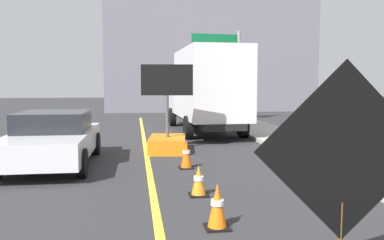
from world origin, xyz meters
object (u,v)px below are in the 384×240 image
object	(u,v)px
traffic_cone_far_lane	(186,154)
traffic_cone_near_sign	(217,206)
highway_guide_sign	(225,60)
box_truck	(205,89)
pickup_car	(53,139)
roadwork_sign	(343,156)
traffic_cone_mid_lane	(199,181)
arrow_board_trailer	(167,136)

from	to	relation	value
traffic_cone_far_lane	traffic_cone_near_sign	bearing A→B (deg)	-91.15
highway_guide_sign	box_truck	bearing A→B (deg)	-112.56
box_truck	pickup_car	xyz separation A→B (m)	(-5.13, -6.23, -1.19)
roadwork_sign	traffic_cone_far_lane	size ratio (longest dim) A/B	3.22
pickup_car	traffic_cone_mid_lane	bearing A→B (deg)	-45.17
pickup_car	traffic_cone_mid_lane	distance (m)	4.69
arrow_board_trailer	box_truck	xyz separation A→B (m)	(2.03, 4.57, 1.40)
traffic_cone_mid_lane	traffic_cone_far_lane	xyz separation A→B (m)	(0.08, 2.42, 0.07)
roadwork_sign	pickup_car	xyz separation A→B (m)	(-3.96, 7.28, -0.78)
traffic_cone_mid_lane	traffic_cone_far_lane	world-z (taller)	traffic_cone_far_lane
arrow_board_trailer	traffic_cone_near_sign	xyz separation A→B (m)	(0.19, -6.69, -0.15)
roadwork_sign	traffic_cone_far_lane	distance (m)	6.51
arrow_board_trailer	traffic_cone_mid_lane	bearing A→B (deg)	-87.84
roadwork_sign	traffic_cone_far_lane	xyz separation A→B (m)	(-0.59, 6.39, -1.11)
pickup_car	traffic_cone_far_lane	world-z (taller)	pickup_car
roadwork_sign	pickup_car	distance (m)	8.32
box_truck	highway_guide_sign	world-z (taller)	highway_guide_sign
traffic_cone_far_lane	pickup_car	bearing A→B (deg)	165.26
traffic_cone_near_sign	traffic_cone_mid_lane	distance (m)	1.72
box_truck	pickup_car	distance (m)	8.16
arrow_board_trailer	pickup_car	world-z (taller)	arrow_board_trailer
arrow_board_trailer	traffic_cone_far_lane	world-z (taller)	arrow_board_trailer
roadwork_sign	box_truck	distance (m)	13.56
highway_guide_sign	traffic_cone_near_sign	world-z (taller)	highway_guide_sign
pickup_car	highway_guide_sign	size ratio (longest dim) A/B	0.89
highway_guide_sign	arrow_board_trailer	bearing A→B (deg)	-113.23
traffic_cone_mid_lane	roadwork_sign	bearing A→B (deg)	-80.45
arrow_board_trailer	highway_guide_sign	size ratio (longest dim) A/B	0.54
pickup_car	traffic_cone_mid_lane	xyz separation A→B (m)	(3.29, -3.31, -0.41)
roadwork_sign	highway_guide_sign	bearing A→B (deg)	80.28
highway_guide_sign	traffic_cone_far_lane	xyz separation A→B (m)	(-3.70, -11.79, -3.07)
traffic_cone_near_sign	traffic_cone_mid_lane	size ratio (longest dim) A/B	1.17
roadwork_sign	traffic_cone_mid_lane	size ratio (longest dim) A/B	4.02
box_truck	traffic_cone_far_lane	bearing A→B (deg)	-103.87
traffic_cone_near_sign	traffic_cone_far_lane	size ratio (longest dim) A/B	0.94
arrow_board_trailer	pickup_car	bearing A→B (deg)	-151.84
arrow_board_trailer	traffic_cone_far_lane	distance (m)	2.57
box_truck	highway_guide_sign	bearing A→B (deg)	67.44
highway_guide_sign	traffic_cone_near_sign	distance (m)	16.66
box_truck	traffic_cone_near_sign	xyz separation A→B (m)	(-1.84, -11.26, -1.55)
highway_guide_sign	traffic_cone_mid_lane	bearing A→B (deg)	-104.89
roadwork_sign	arrow_board_trailer	bearing A→B (deg)	95.46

